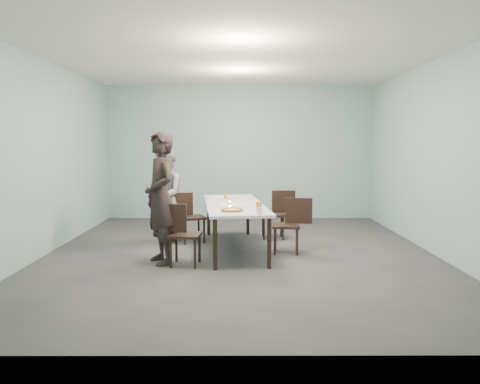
{
  "coord_description": "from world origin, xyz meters",
  "views": [
    {
      "loc": [
        -0.02,
        -7.13,
        1.72
      ],
      "look_at": [
        0.0,
        -0.3,
        1.0
      ],
      "focal_mm": 35.0,
      "sensor_mm": 36.0,
      "label": 1
    }
  ],
  "objects_px": {
    "diner_near": "(161,198)",
    "diner_far": "(165,196)",
    "chair_far_left": "(187,214)",
    "pizza": "(232,210)",
    "beer_glass": "(259,207)",
    "table": "(234,207)",
    "chair_near_right": "(291,221)",
    "side_plate": "(249,207)",
    "chair_near_left": "(180,230)",
    "amber_tumbler": "(226,196)",
    "tealight": "(230,203)",
    "chair_far_right": "(277,211)",
    "water_tumbler": "(259,211)"
  },
  "relations": [
    {
      "from": "side_plate",
      "to": "chair_near_left",
      "type": "bearing_deg",
      "value": -150.73
    },
    {
      "from": "diner_far",
      "to": "water_tumbler",
      "type": "relative_size",
      "value": 18.05
    },
    {
      "from": "tealight",
      "to": "diner_near",
      "type": "bearing_deg",
      "value": -141.04
    },
    {
      "from": "diner_near",
      "to": "water_tumbler",
      "type": "relative_size",
      "value": 20.97
    },
    {
      "from": "chair_near_left",
      "to": "chair_far_right",
      "type": "xyz_separation_m",
      "value": [
        1.53,
        1.86,
        0.0
      ]
    },
    {
      "from": "table",
      "to": "tealight",
      "type": "relative_size",
      "value": 47.8
    },
    {
      "from": "table",
      "to": "beer_glass",
      "type": "relative_size",
      "value": 17.85
    },
    {
      "from": "chair_far_left",
      "to": "diner_far",
      "type": "xyz_separation_m",
      "value": [
        -0.38,
        0.02,
        0.31
      ]
    },
    {
      "from": "table",
      "to": "diner_near",
      "type": "xyz_separation_m",
      "value": [
        -1.04,
        -0.87,
        0.25
      ]
    },
    {
      "from": "diner_near",
      "to": "beer_glass",
      "type": "distance_m",
      "value": 1.4
    },
    {
      "from": "beer_glass",
      "to": "amber_tumbler",
      "type": "relative_size",
      "value": 1.88
    },
    {
      "from": "diner_near",
      "to": "pizza",
      "type": "xyz_separation_m",
      "value": [
        1.01,
        -0.03,
        -0.18
      ]
    },
    {
      "from": "chair_far_left",
      "to": "chair_far_right",
      "type": "height_order",
      "value": "same"
    },
    {
      "from": "chair_near_left",
      "to": "table",
      "type": "bearing_deg",
      "value": 58.24
    },
    {
      "from": "chair_far_left",
      "to": "pizza",
      "type": "xyz_separation_m",
      "value": [
        0.8,
        -1.43,
        0.27
      ]
    },
    {
      "from": "tealight",
      "to": "chair_far_left",
      "type": "bearing_deg",
      "value": 140.14
    },
    {
      "from": "diner_near",
      "to": "pizza",
      "type": "height_order",
      "value": "diner_near"
    },
    {
      "from": "table",
      "to": "water_tumbler",
      "type": "distance_m",
      "value": 1.21
    },
    {
      "from": "amber_tumbler",
      "to": "table",
      "type": "bearing_deg",
      "value": -76.88
    },
    {
      "from": "diner_near",
      "to": "amber_tumbler",
      "type": "distance_m",
      "value": 1.77
    },
    {
      "from": "diner_far",
      "to": "chair_far_right",
      "type": "bearing_deg",
      "value": 97.73
    },
    {
      "from": "diner_far",
      "to": "beer_glass",
      "type": "bearing_deg",
      "value": 43.19
    },
    {
      "from": "table",
      "to": "chair_near_right",
      "type": "relative_size",
      "value": 3.08
    },
    {
      "from": "side_plate",
      "to": "tealight",
      "type": "bearing_deg",
      "value": 129.85
    },
    {
      "from": "chair_near_left",
      "to": "side_plate",
      "type": "distance_m",
      "value": 1.16
    },
    {
      "from": "beer_glass",
      "to": "chair_far_left",
      "type": "bearing_deg",
      "value": 126.99
    },
    {
      "from": "table",
      "to": "pizza",
      "type": "relative_size",
      "value": 7.87
    },
    {
      "from": "chair_near_right",
      "to": "water_tumbler",
      "type": "height_order",
      "value": "chair_near_right"
    },
    {
      "from": "chair_far_left",
      "to": "chair_near_right",
      "type": "bearing_deg",
      "value": -45.68
    },
    {
      "from": "diner_near",
      "to": "diner_far",
      "type": "height_order",
      "value": "diner_near"
    },
    {
      "from": "side_plate",
      "to": "beer_glass",
      "type": "xyz_separation_m",
      "value": [
        0.13,
        -0.58,
        0.07
      ]
    },
    {
      "from": "diner_near",
      "to": "pizza",
      "type": "relative_size",
      "value": 5.55
    },
    {
      "from": "table",
      "to": "chair_far_left",
      "type": "xyz_separation_m",
      "value": [
        -0.82,
        0.54,
        -0.19
      ]
    },
    {
      "from": "diner_far",
      "to": "pizza",
      "type": "height_order",
      "value": "diner_far"
    },
    {
      "from": "chair_far_left",
      "to": "side_plate",
      "type": "height_order",
      "value": "chair_far_left"
    },
    {
      "from": "diner_near",
      "to": "pizza",
      "type": "distance_m",
      "value": 1.03
    },
    {
      "from": "chair_near_right",
      "to": "beer_glass",
      "type": "height_order",
      "value": "beer_glass"
    },
    {
      "from": "beer_glass",
      "to": "amber_tumbler",
      "type": "bearing_deg",
      "value": 106.84
    },
    {
      "from": "chair_near_left",
      "to": "amber_tumbler",
      "type": "height_order",
      "value": "chair_near_left"
    },
    {
      "from": "diner_near",
      "to": "tealight",
      "type": "bearing_deg",
      "value": 101.12
    },
    {
      "from": "diner_near",
      "to": "diner_far",
      "type": "xyz_separation_m",
      "value": [
        -0.17,
        1.43,
        -0.13
      ]
    },
    {
      "from": "chair_far_left",
      "to": "pizza",
      "type": "relative_size",
      "value": 2.56
    },
    {
      "from": "diner_far",
      "to": "amber_tumbler",
      "type": "relative_size",
      "value": 20.31
    },
    {
      "from": "chair_far_left",
      "to": "beer_glass",
      "type": "height_order",
      "value": "beer_glass"
    },
    {
      "from": "beer_glass",
      "to": "tealight",
      "type": "xyz_separation_m",
      "value": [
        -0.42,
        0.93,
        -0.05
      ]
    },
    {
      "from": "diner_far",
      "to": "water_tumbler",
      "type": "distance_m",
      "value": 2.32
    },
    {
      "from": "side_plate",
      "to": "tealight",
      "type": "height_order",
      "value": "tealight"
    },
    {
      "from": "chair_far_left",
      "to": "diner_near",
      "type": "distance_m",
      "value": 1.49
    },
    {
      "from": "table",
      "to": "chair_near_right",
      "type": "bearing_deg",
      "value": -16.16
    },
    {
      "from": "side_plate",
      "to": "amber_tumbler",
      "type": "bearing_deg",
      "value": 109.09
    }
  ]
}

